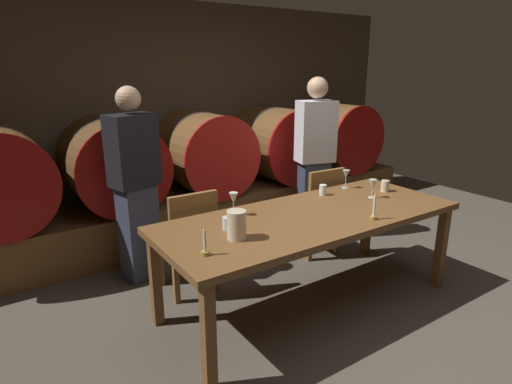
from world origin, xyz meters
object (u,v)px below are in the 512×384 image
(wine_barrel_far_right, at_px, (334,136))
(cup_center, at_px, (323,190))
(chair_left, at_px, (189,237))
(wine_glass_left, at_px, (233,199))
(chair_right, at_px, (318,207))
(guest_left, at_px, (136,185))
(candle_left, at_px, (205,248))
(wine_barrel_center, at_px, (203,152))
(pitcher, at_px, (237,225))
(candle_right, at_px, (374,212))
(wine_glass_center, at_px, (373,185))
(cup_right, at_px, (385,186))
(wine_barrel_right, at_px, (276,143))
(dining_table, at_px, (311,222))
(wine_glass_right, at_px, (346,175))
(guest_right, at_px, (315,158))
(wine_barrel_left, at_px, (112,163))
(cup_left, at_px, (228,223))

(wine_barrel_far_right, height_order, cup_center, wine_barrel_far_right)
(chair_left, height_order, wine_glass_left, wine_glass_left)
(chair_right, height_order, wine_glass_left, wine_glass_left)
(chair_left, xyz_separation_m, guest_left, (-0.25, 0.48, 0.36))
(guest_left, height_order, candle_left, guest_left)
(wine_barrel_center, bearing_deg, pitcher, -111.37)
(candle_left, xyz_separation_m, candle_right, (1.28, -0.14, 0.01))
(wine_barrel_center, relative_size, wine_glass_left, 5.43)
(chair_left, height_order, cup_center, chair_left)
(chair_right, bearing_deg, pitcher, 31.98)
(wine_glass_center, height_order, cup_right, wine_glass_center)
(wine_barrel_far_right, relative_size, chair_right, 1.09)
(wine_barrel_right, xyz_separation_m, wine_glass_left, (-1.56, -1.60, -0.01))
(wine_barrel_far_right, bearing_deg, chair_left, -155.98)
(dining_table, height_order, cup_center, cup_center)
(wine_barrel_right, relative_size, wine_barrel_far_right, 1.00)
(guest_left, relative_size, candle_right, 8.16)
(wine_glass_right, bearing_deg, wine_barrel_far_right, 49.13)
(chair_left, bearing_deg, candle_right, 135.45)
(wine_barrel_center, distance_m, guest_right, 1.22)
(chair_right, relative_size, wine_glass_center, 5.56)
(dining_table, bearing_deg, wine_barrel_center, 87.88)
(wine_barrel_left, xyz_separation_m, candle_left, (-0.07, -2.09, -0.10))
(wine_barrel_center, relative_size, candle_left, 5.27)
(dining_table, relative_size, guest_right, 1.37)
(wine_barrel_right, xyz_separation_m, wine_barrel_far_right, (0.98, 0.00, 0.00))
(wine_barrel_far_right, relative_size, dining_table, 0.41)
(wine_barrel_right, bearing_deg, guest_right, -98.00)
(wine_barrel_left, relative_size, wine_barrel_right, 1.00)
(guest_left, bearing_deg, wine_glass_center, 130.10)
(wine_barrel_right, distance_m, wine_glass_left, 2.24)
(wine_barrel_right, distance_m, chair_right, 1.35)
(guest_right, height_order, cup_center, guest_right)
(wine_glass_center, height_order, wine_glass_right, wine_glass_right)
(chair_right, height_order, candle_right, candle_right)
(wine_barrel_far_right, xyz_separation_m, wine_glass_center, (-1.36, -1.87, -0.03))
(cup_left, height_order, cup_right, cup_right)
(wine_barrel_center, relative_size, wine_glass_center, 6.05)
(guest_left, bearing_deg, pitcher, 85.44)
(wine_glass_right, bearing_deg, pitcher, -162.38)
(chair_right, xyz_separation_m, wine_glass_center, (0.00, -0.64, 0.37))
(wine_barrel_center, bearing_deg, wine_barrel_right, 0.00)
(pitcher, xyz_separation_m, cup_right, (1.63, 0.18, -0.04))
(pitcher, bearing_deg, guest_right, 34.42)
(guest_right, height_order, wine_glass_center, guest_right)
(wine_barrel_far_right, xyz_separation_m, guest_right, (-1.10, -0.85, -0.02))
(wine_glass_center, relative_size, wine_glass_right, 0.95)
(dining_table, distance_m, candle_left, 1.01)
(guest_left, bearing_deg, cup_right, 135.18)
(guest_left, bearing_deg, candle_left, 72.83)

